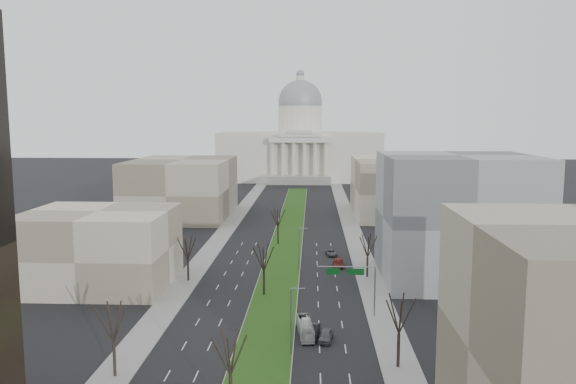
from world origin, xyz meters
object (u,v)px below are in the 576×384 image
(car_black, at_px, (312,331))
(box_van, at_px, (305,328))
(car_grey_near, at_px, (326,335))
(car_grey_far, at_px, (331,253))
(car_red, at_px, (338,263))

(car_black, height_order, box_van, box_van)
(car_grey_near, bearing_deg, car_grey_far, 95.86)
(car_grey_near, distance_m, car_red, 39.71)
(car_red, distance_m, box_van, 38.26)
(car_grey_near, height_order, car_red, car_red)
(car_black, distance_m, box_van, 1.18)
(car_grey_far, bearing_deg, car_black, -104.69)
(car_black, bearing_deg, car_grey_near, -26.21)
(car_grey_near, bearing_deg, box_van, 156.13)
(car_black, xyz_separation_m, car_grey_far, (4.28, 48.01, -0.21))
(car_black, bearing_deg, car_grey_far, 92.16)
(car_red, xyz_separation_m, box_van, (-6.36, -37.72, 0.31))
(car_black, distance_m, car_grey_far, 48.20)
(car_grey_far, bearing_deg, car_red, -93.17)
(car_red, relative_size, car_grey_far, 1.19)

